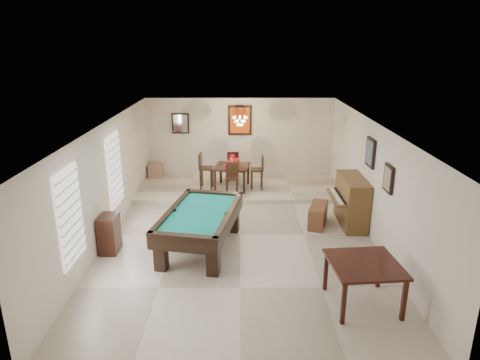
{
  "coord_description": "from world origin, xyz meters",
  "views": [
    {
      "loc": [
        -0.01,
        -9.09,
        4.31
      ],
      "look_at": [
        0.0,
        0.6,
        1.15
      ],
      "focal_mm": 32.0,
      "sensor_mm": 36.0,
      "label": 1
    }
  ],
  "objects_px": {
    "piano_bench": "(318,215)",
    "square_table": "(363,283)",
    "dining_chair_west": "(206,171)",
    "corner_bench": "(156,170)",
    "flower_vase": "(232,158)",
    "apothecary_chest": "(109,234)",
    "chandelier": "(240,118)",
    "upright_piano": "(346,201)",
    "dining_table": "(232,175)",
    "dining_chair_south": "(232,181)",
    "dining_chair_east": "(257,172)",
    "pool_table": "(201,231)",
    "dining_chair_north": "(233,166)"
  },
  "relations": [
    {
      "from": "piano_bench",
      "to": "dining_table",
      "type": "bearing_deg",
      "value": 131.18
    },
    {
      "from": "dining_chair_west",
      "to": "chandelier",
      "type": "bearing_deg",
      "value": -74.65
    },
    {
      "from": "corner_bench",
      "to": "upright_piano",
      "type": "bearing_deg",
      "value": -33.58
    },
    {
      "from": "dining_table",
      "to": "dining_chair_east",
      "type": "distance_m",
      "value": 0.74
    },
    {
      "from": "dining_table",
      "to": "chandelier",
      "type": "height_order",
      "value": "chandelier"
    },
    {
      "from": "corner_bench",
      "to": "chandelier",
      "type": "xyz_separation_m",
      "value": [
        2.73,
        -0.95,
        1.86
      ]
    },
    {
      "from": "pool_table",
      "to": "apothecary_chest",
      "type": "relative_size",
      "value": 3.09
    },
    {
      "from": "apothecary_chest",
      "to": "corner_bench",
      "type": "xyz_separation_m",
      "value": [
        0.05,
        4.97,
        -0.07
      ]
    },
    {
      "from": "square_table",
      "to": "flower_vase",
      "type": "relative_size",
      "value": 4.92
    },
    {
      "from": "dining_chair_south",
      "to": "upright_piano",
      "type": "bearing_deg",
      "value": -27.52
    },
    {
      "from": "corner_bench",
      "to": "flower_vase",
      "type": "bearing_deg",
      "value": -24.61
    },
    {
      "from": "pool_table",
      "to": "dining_table",
      "type": "height_order",
      "value": "dining_table"
    },
    {
      "from": "piano_bench",
      "to": "square_table",
      "type": "bearing_deg",
      "value": -87.01
    },
    {
      "from": "corner_bench",
      "to": "dining_chair_south",
      "type": "bearing_deg",
      "value": -37.43
    },
    {
      "from": "pool_table",
      "to": "dining_chair_south",
      "type": "distance_m",
      "value": 3.0
    },
    {
      "from": "apothecary_chest",
      "to": "chandelier",
      "type": "relative_size",
      "value": 1.37
    },
    {
      "from": "upright_piano",
      "to": "corner_bench",
      "type": "distance_m",
      "value": 6.37
    },
    {
      "from": "piano_bench",
      "to": "dining_chair_west",
      "type": "bearing_deg",
      "value": 139.94
    },
    {
      "from": "piano_bench",
      "to": "dining_chair_north",
      "type": "xyz_separation_m",
      "value": [
        -2.12,
        3.17,
        0.34
      ]
    },
    {
      "from": "piano_bench",
      "to": "dining_chair_north",
      "type": "distance_m",
      "value": 3.83
    },
    {
      "from": "square_table",
      "to": "chandelier",
      "type": "height_order",
      "value": "chandelier"
    },
    {
      "from": "piano_bench",
      "to": "dining_chair_east",
      "type": "height_order",
      "value": "dining_chair_east"
    },
    {
      "from": "dining_table",
      "to": "dining_chair_south",
      "type": "relative_size",
      "value": 1.02
    },
    {
      "from": "dining_table",
      "to": "dining_chair_west",
      "type": "xyz_separation_m",
      "value": [
        -0.76,
        -0.01,
        0.13
      ]
    },
    {
      "from": "pool_table",
      "to": "dining_chair_south",
      "type": "height_order",
      "value": "dining_chair_south"
    },
    {
      "from": "dining_table",
      "to": "chandelier",
      "type": "xyz_separation_m",
      "value": [
        0.23,
        0.19,
        1.68
      ]
    },
    {
      "from": "dining_chair_south",
      "to": "corner_bench",
      "type": "xyz_separation_m",
      "value": [
        -2.5,
        1.91,
        -0.26
      ]
    },
    {
      "from": "dining_chair_east",
      "to": "square_table",
      "type": "bearing_deg",
      "value": 15.52
    },
    {
      "from": "corner_bench",
      "to": "chandelier",
      "type": "distance_m",
      "value": 3.44
    },
    {
      "from": "dining_table",
      "to": "dining_chair_north",
      "type": "relative_size",
      "value": 1.01
    },
    {
      "from": "chandelier",
      "to": "dining_chair_north",
      "type": "bearing_deg",
      "value": 111.62
    },
    {
      "from": "piano_bench",
      "to": "dining_chair_east",
      "type": "bearing_deg",
      "value": 120.29
    },
    {
      "from": "flower_vase",
      "to": "corner_bench",
      "type": "bearing_deg",
      "value": 155.39
    },
    {
      "from": "piano_bench",
      "to": "flower_vase",
      "type": "height_order",
      "value": "flower_vase"
    },
    {
      "from": "upright_piano",
      "to": "flower_vase",
      "type": "relative_size",
      "value": 6.18
    },
    {
      "from": "pool_table",
      "to": "dining_chair_east",
      "type": "relative_size",
      "value": 2.54
    },
    {
      "from": "flower_vase",
      "to": "dining_chair_west",
      "type": "distance_m",
      "value": 0.85
    },
    {
      "from": "dining_chair_north",
      "to": "flower_vase",
      "type": "bearing_deg",
      "value": 89.38
    },
    {
      "from": "dining_chair_south",
      "to": "dining_table",
      "type": "bearing_deg",
      "value": 92.97
    },
    {
      "from": "flower_vase",
      "to": "dining_chair_south",
      "type": "relative_size",
      "value": 0.24
    },
    {
      "from": "dining_chair_south",
      "to": "corner_bench",
      "type": "bearing_deg",
      "value": 144.87
    },
    {
      "from": "flower_vase",
      "to": "dining_chair_south",
      "type": "bearing_deg",
      "value": -89.33
    },
    {
      "from": "pool_table",
      "to": "dining_chair_west",
      "type": "distance_m",
      "value": 3.7
    },
    {
      "from": "piano_bench",
      "to": "dining_table",
      "type": "relative_size",
      "value": 0.95
    },
    {
      "from": "apothecary_chest",
      "to": "dining_chair_west",
      "type": "bearing_deg",
      "value": 64.88
    },
    {
      "from": "dining_chair_west",
      "to": "corner_bench",
      "type": "relative_size",
      "value": 2.21
    },
    {
      "from": "apothecary_chest",
      "to": "chandelier",
      "type": "distance_m",
      "value": 5.2
    },
    {
      "from": "apothecary_chest",
      "to": "flower_vase",
      "type": "xyz_separation_m",
      "value": [
        2.55,
        3.82,
        0.64
      ]
    },
    {
      "from": "square_table",
      "to": "dining_chair_west",
      "type": "xyz_separation_m",
      "value": [
        -3.07,
        5.75,
        0.26
      ]
    },
    {
      "from": "chandelier",
      "to": "dining_chair_south",
      "type": "bearing_deg",
      "value": -103.08
    }
  ]
}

